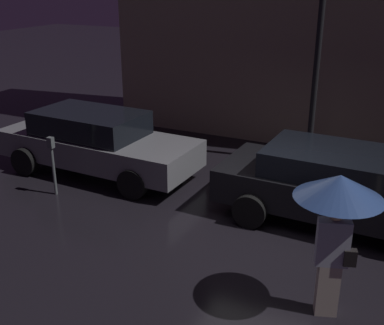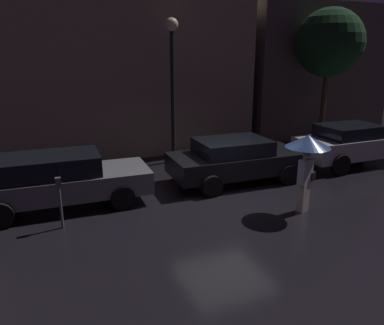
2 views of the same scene
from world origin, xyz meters
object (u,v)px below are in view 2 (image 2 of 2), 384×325
object	(u,v)px
parked_car_black	(236,159)
parking_meter	(60,197)
parked_car_silver	(350,143)
street_lamp_near	(172,63)
parked_car_grey	(58,179)
pedestrian_with_umbrella	(307,150)

from	to	relation	value
parked_car_black	parking_meter	xyz separation A→B (m)	(-5.31, -1.34, 0.05)
parked_car_silver	street_lamp_near	xyz separation A→B (m)	(-5.75, 2.77, 2.77)
parked_car_grey	pedestrian_with_umbrella	world-z (taller)	pedestrian_with_umbrella
pedestrian_with_umbrella	parking_meter	size ratio (longest dim) A/B	1.61
pedestrian_with_umbrella	parking_meter	bearing A→B (deg)	148.10
parked_car_black	pedestrian_with_umbrella	bearing A→B (deg)	-78.58
parked_car_grey	street_lamp_near	size ratio (longest dim) A/B	0.93
parked_car_silver	pedestrian_with_umbrella	xyz separation A→B (m)	(-4.23, -2.73, 0.84)
parked_car_black	pedestrian_with_umbrella	world-z (taller)	pedestrian_with_umbrella
parked_car_black	street_lamp_near	world-z (taller)	street_lamp_near
parked_car_black	parked_car_silver	bearing A→B (deg)	1.98
parked_car_grey	parking_meter	bearing A→B (deg)	-90.23
parked_car_grey	street_lamp_near	xyz separation A→B (m)	(4.20, 2.75, 2.81)
parked_car_black	parked_car_silver	size ratio (longest dim) A/B	1.06
parked_car_silver	parking_meter	world-z (taller)	parked_car_silver
pedestrian_with_umbrella	parking_meter	distance (m)	5.99
parked_car_black	parked_car_silver	world-z (taller)	parked_car_silver
parked_car_black	parked_car_grey	bearing A→B (deg)	-178.52
pedestrian_with_umbrella	parking_meter	world-z (taller)	pedestrian_with_umbrella
parked_car_black	street_lamp_near	xyz separation A→B (m)	(-1.05, 2.78, 2.84)
parked_car_grey	parking_meter	xyz separation A→B (m)	(-0.06, -1.38, 0.03)
parked_car_black	pedestrian_with_umbrella	distance (m)	2.90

